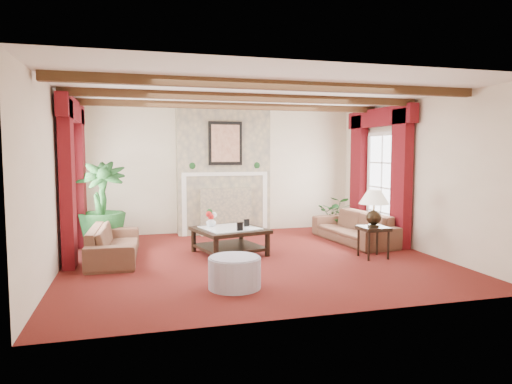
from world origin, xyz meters
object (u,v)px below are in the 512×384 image
object	(u,v)px
sofa_right	(353,222)
coffee_table	(230,241)
side_table	(373,242)
ottoman	(235,273)
sofa_left	(114,237)
potted_palm	(102,223)

from	to	relation	value
sofa_right	coffee_table	size ratio (longest dim) A/B	1.88
side_table	ottoman	size ratio (longest dim) A/B	0.77
sofa_left	potted_palm	size ratio (longest dim) A/B	1.16
sofa_right	sofa_left	bearing A→B (deg)	-91.21
sofa_right	ottoman	world-z (taller)	sofa_right
sofa_left	side_table	xyz separation A→B (m)	(4.19, -1.00, -0.11)
sofa_right	side_table	xyz separation A→B (m)	(-0.31, -1.31, -0.13)
potted_palm	side_table	size ratio (longest dim) A/B	3.12
potted_palm	side_table	distance (m)	4.92
potted_palm	ottoman	xyz separation A→B (m)	(1.83, -3.19, -0.24)
sofa_right	coffee_table	bearing A→B (deg)	-86.25
sofa_left	ottoman	world-z (taller)	sofa_left
sofa_left	sofa_right	world-z (taller)	sofa_right
potted_palm	side_table	world-z (taller)	potted_palm
side_table	potted_palm	bearing A→B (deg)	154.54
sofa_left	coffee_table	xyz separation A→B (m)	(1.92, -0.09, -0.14)
potted_palm	coffee_table	distance (m)	2.50
potted_palm	ottoman	distance (m)	3.68
sofa_left	coffee_table	bearing A→B (deg)	-90.31
coffee_table	ottoman	xyz separation A→B (m)	(-0.35, -1.98, -0.02)
ottoman	side_table	bearing A→B (deg)	22.30
potted_palm	coffee_table	xyz separation A→B (m)	(2.18, -1.21, -0.22)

